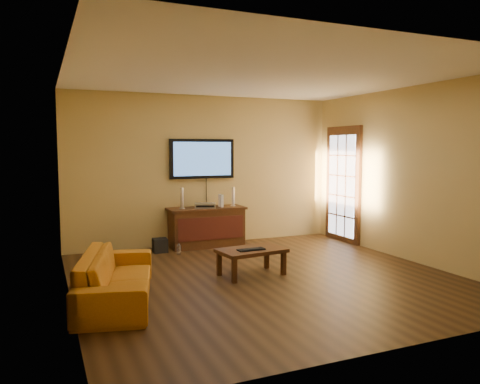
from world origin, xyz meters
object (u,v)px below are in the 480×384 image
media_console (207,227)px  television (202,159)px  av_receiver (205,205)px  game_console (221,201)px  bottle (179,249)px  sofa (116,269)px  speaker_right (233,197)px  keyboard (251,249)px  speaker_left (182,199)px  subwoofer (160,245)px  coffee_table (251,253)px

media_console → television: bearing=90.0°
television → av_receiver: television is taller
television → game_console: 0.83m
av_receiver → bottle: 0.98m
sofa → speaker_right: (2.45, 2.43, 0.49)m
keyboard → speaker_right: bearing=74.0°
television → speaker_left: 0.86m
sofa → game_console: 3.29m
speaker_left → sofa: bearing=-121.6°
subwoofer → keyboard: 2.16m
coffee_table → sofa: sofa is taller
television → sofa: size_ratio=0.63×
speaker_right → speaker_left: bearing=-178.6°
sofa → av_receiver: size_ratio=5.23×
sofa → game_console: (2.20, 2.40, 0.44)m
keyboard → television: bearing=87.5°
coffee_table → av_receiver: bearing=89.4°
keyboard → subwoofer: bearing=111.4°
television → bottle: (-0.64, -0.66, -1.48)m
coffee_table → keyboard: size_ratio=2.51×
media_console → subwoofer: 0.92m
speaker_right → game_console: 0.25m
sofa → subwoofer: (1.05, 2.29, -0.26)m
media_console → av_receiver: 0.39m
media_console → coffee_table: bearing=-91.7°
television → game_console: bearing=-42.8°
sofa → keyboard: sofa is taller
speaker_right → subwoofer: bearing=-174.3°
bottle → game_console: bearing=24.7°
av_receiver → game_console: bearing=20.2°
bottle → keyboard: bearing=-72.4°
media_console → bottle: (-0.64, -0.44, -0.27)m
coffee_table → av_receiver: 2.06m
television → subwoofer: size_ratio=5.14×
av_receiver → media_console: bearing=60.1°
television → bottle: television is taller
coffee_table → bottle: 1.73m
television → game_console: size_ratio=5.37×
coffee_table → speaker_left: bearing=101.0°
coffee_table → speaker_left: speaker_left is taller
television → sofa: 3.49m
av_receiver → game_console: size_ratio=1.63×
coffee_table → television: bearing=88.5°
television → game_console: (0.26, -0.24, -0.75)m
media_console → av_receiver: (-0.04, -0.04, 0.39)m
coffee_table → game_console: bearing=80.9°
coffee_table → speaker_left: size_ratio=2.62×
speaker_left → av_receiver: size_ratio=1.01×
speaker_right → keyboard: bearing=-106.0°
speaker_left → subwoofer: bearing=-164.8°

